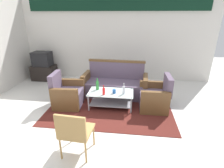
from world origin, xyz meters
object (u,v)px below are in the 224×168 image
armchair_left (67,95)px  cup (114,91)px  armchair_right (155,98)px  bottle_green (97,85)px  coffee_table (111,97)px  bottle_red (104,91)px  couch (115,85)px  wicker_chair (75,131)px  bottle_clear (124,90)px  tv_stand (44,73)px  television (42,59)px

armchair_left → cup: (1.20, -0.03, 0.17)m
armchair_right → armchair_left: bearing=92.2°
armchair_left → bottle_green: (0.76, 0.14, 0.24)m
coffee_table → bottle_red: 0.32m
couch → bottle_red: couch is taller
bottle_green → wicker_chair: bearing=-90.0°
bottle_clear → cup: bearing=176.3°
couch → armchair_left: (-1.15, -0.76, -0.03)m
bottle_clear → wicker_chair: size_ratio=0.33×
cup → tv_stand: tv_stand is taller
coffee_table → television: television is taller
armchair_right → cup: size_ratio=8.50×
bottle_green → cup: (0.44, -0.17, -0.07)m
couch → wicker_chair: bearing=83.5°
bottle_clear → wicker_chair: wicker_chair is taller
cup → bottle_green: bearing=158.9°
cup → wicker_chair: bearing=-105.2°
couch → coffee_table: couch is taller
television → bottle_red: bearing=143.9°
armchair_left → bottle_green: bearing=97.4°
coffee_table → wicker_chair: bearing=-101.9°
television → tv_stand: bearing=90.0°
armchair_left → bottle_clear: (1.43, -0.05, 0.23)m
armchair_right → bottle_red: bearing=100.5°
armchair_right → tv_stand: size_ratio=1.06×
coffee_table → television: size_ratio=1.81×
wicker_chair → coffee_table: bearing=82.3°
bottle_clear → cup: bottle_clear is taller
bottle_green → television: (-2.26, 1.59, 0.23)m
bottle_clear → tv_stand: bearing=148.9°
cup → tv_stand: size_ratio=0.12×
bottle_red → armchair_left: bearing=172.0°
bottle_clear → bottle_red: bearing=-169.0°
bottle_green → cup: 0.48m
couch → bottle_clear: bearing=112.3°
bottle_green → bottle_clear: (0.68, -0.19, -0.01)m
armchair_left → television: (-1.50, 1.73, 0.47)m
armchair_left → wicker_chair: 1.84m
bottle_red → bottle_clear: bearing=11.0°
couch → television: bearing=-17.6°
cup → television: bearing=146.9°
coffee_table → bottle_clear: size_ratio=3.97×
bottle_clear → bottle_red: bottle_clear is taller
armchair_right → tv_stand: bearing=65.9°
television → bottle_clear: bearing=149.8°
couch → television: 2.85m
armchair_left → television: size_ratio=1.40×
television → coffee_table: bearing=147.9°
cup → television: 3.24m
bottle_red → wicker_chair: (-0.21, -1.53, -0.00)m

